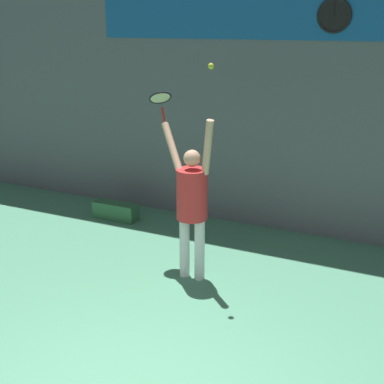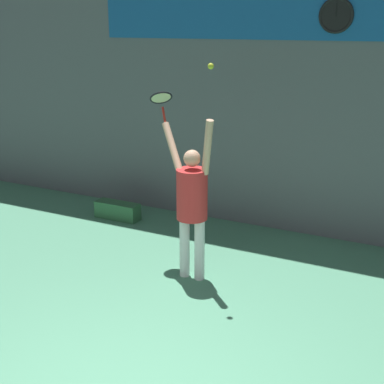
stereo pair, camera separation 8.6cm
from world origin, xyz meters
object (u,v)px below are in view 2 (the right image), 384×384
object	(u,v)px
tennis_player	(192,199)
equipment_bag	(117,211)
tennis_racket	(161,99)
tennis_ball	(211,66)
scoreboard_clock	(336,15)

from	to	relation	value
tennis_player	equipment_bag	xyz separation A→B (m)	(-2.09, 1.37, -0.92)
equipment_bag	tennis_racket	bearing A→B (deg)	-33.10
tennis_ball	tennis_racket	bearing A→B (deg)	149.17
scoreboard_clock	equipment_bag	distance (m)	4.54
scoreboard_clock	equipment_bag	world-z (taller)	scoreboard_clock
tennis_racket	equipment_bag	bearing A→B (deg)	146.90
tennis_player	tennis_racket	bearing A→B (deg)	146.64
tennis_player	tennis_ball	world-z (taller)	tennis_ball
tennis_ball	tennis_player	bearing A→B (deg)	155.20
tennis_player	equipment_bag	world-z (taller)	tennis_player
tennis_racket	equipment_bag	distance (m)	2.67
tennis_racket	tennis_ball	size ratio (longest dim) A/B	6.02
tennis_racket	scoreboard_clock	bearing A→B (deg)	42.64
tennis_player	tennis_racket	distance (m)	1.39
scoreboard_clock	tennis_ball	size ratio (longest dim) A/B	7.08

